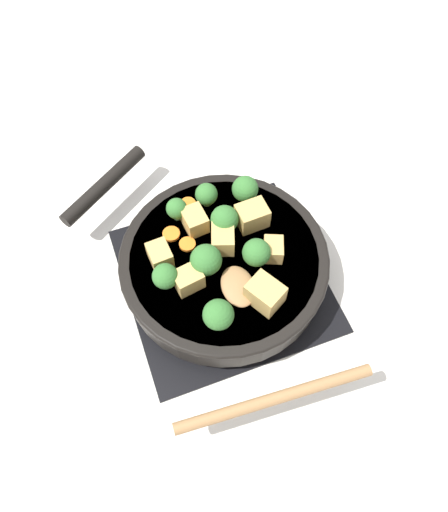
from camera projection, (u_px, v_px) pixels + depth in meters
ground_plane at (224, 280)px, 0.81m from camera, size 2.40×2.40×0.00m
front_burner_grate at (224, 277)px, 0.80m from camera, size 0.31×0.31×0.03m
skillet_pan at (223, 262)px, 0.77m from camera, size 0.38×0.43×0.05m
wooden_spoon at (258, 350)px, 0.66m from camera, size 0.26×0.22×0.02m
tofu_cube_center_large at (188, 279)px, 0.71m from camera, size 0.04×0.04×0.03m
tofu_cube_near_handle at (265, 294)px, 0.69m from camera, size 0.06×0.06×0.04m
tofu_cube_east_chunk at (195, 221)px, 0.76m from camera, size 0.04×0.04×0.03m
tofu_cube_west_chunk at (252, 216)px, 0.76m from camera, size 0.05×0.04×0.04m
tofu_cube_back_piece at (223, 239)px, 0.74m from camera, size 0.05×0.05×0.03m
tofu_cube_front_piece at (160, 255)px, 0.73m from camera, size 0.03×0.04×0.03m
tofu_cube_mid_small at (273, 249)px, 0.74m from camera, size 0.04×0.04×0.03m
broccoli_floret_near_spoon at (256, 253)px, 0.72m from camera, size 0.04×0.04×0.05m
broccoli_floret_center_top at (165, 276)px, 0.70m from camera, size 0.04×0.04×0.04m
broccoli_floret_east_rim at (177, 209)px, 0.76m from camera, size 0.03×0.03×0.04m
broccoli_floret_west_rim at (218, 315)px, 0.67m from camera, size 0.04×0.04×0.05m
broccoli_floret_north_edge at (245, 189)px, 0.78m from camera, size 0.04×0.04×0.05m
broccoli_floret_south_cluster at (225, 219)px, 0.75m from camera, size 0.04×0.04×0.05m
broccoli_floret_mid_floret at (206, 260)px, 0.71m from camera, size 0.05×0.05×0.05m
broccoli_floret_small_inner at (206, 194)px, 0.77m from camera, size 0.04×0.04×0.04m
carrot_slice_orange_thin at (187, 244)px, 0.75m from camera, size 0.03×0.03×0.01m
carrot_slice_near_center at (222, 215)px, 0.78m from camera, size 0.02×0.02×0.01m
carrot_slice_edge_slice at (171, 234)px, 0.76m from camera, size 0.03×0.03×0.01m
carrot_slice_under_broccoli at (188, 204)px, 0.79m from camera, size 0.02×0.02×0.01m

